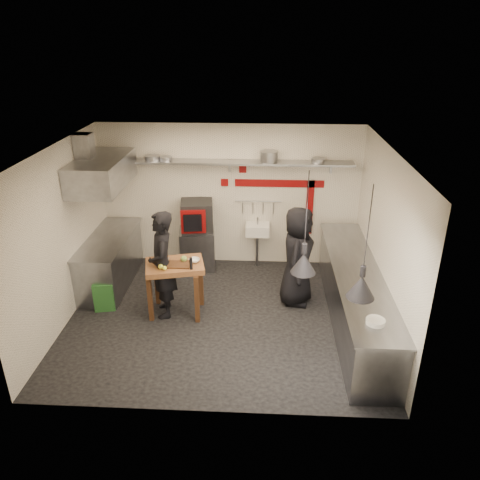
{
  "coord_description": "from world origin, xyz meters",
  "views": [
    {
      "loc": [
        0.66,
        -6.52,
        4.37
      ],
      "look_at": [
        0.29,
        0.3,
        1.28
      ],
      "focal_mm": 35.0,
      "sensor_mm": 36.0,
      "label": 1
    }
  ],
  "objects_px": {
    "prep_table": "(176,288)",
    "green_bin": "(105,294)",
    "chef_left": "(162,265)",
    "chef_right": "(297,256)",
    "combi_oven": "(197,216)",
    "oven_stand": "(197,249)"
  },
  "relations": [
    {
      "from": "prep_table",
      "to": "chef_right",
      "type": "bearing_deg",
      "value": -0.09
    },
    {
      "from": "green_bin",
      "to": "chef_left",
      "type": "relative_size",
      "value": 0.28
    },
    {
      "from": "green_bin",
      "to": "chef_right",
      "type": "height_order",
      "value": "chef_right"
    },
    {
      "from": "chef_right",
      "to": "green_bin",
      "type": "bearing_deg",
      "value": 109.34
    },
    {
      "from": "oven_stand",
      "to": "combi_oven",
      "type": "xyz_separation_m",
      "value": [
        0.02,
        0.03,
        0.69
      ]
    },
    {
      "from": "oven_stand",
      "to": "green_bin",
      "type": "height_order",
      "value": "oven_stand"
    },
    {
      "from": "oven_stand",
      "to": "chef_right",
      "type": "distance_m",
      "value": 2.28
    },
    {
      "from": "green_bin",
      "to": "prep_table",
      "type": "distance_m",
      "value": 1.28
    },
    {
      "from": "combi_oven",
      "to": "prep_table",
      "type": "distance_m",
      "value": 1.81
    },
    {
      "from": "oven_stand",
      "to": "green_bin",
      "type": "xyz_separation_m",
      "value": [
        -1.38,
        -1.56,
        -0.15
      ]
    },
    {
      "from": "combi_oven",
      "to": "green_bin",
      "type": "height_order",
      "value": "combi_oven"
    },
    {
      "from": "green_bin",
      "to": "prep_table",
      "type": "xyz_separation_m",
      "value": [
        1.26,
        -0.1,
        0.21
      ]
    },
    {
      "from": "green_bin",
      "to": "oven_stand",
      "type": "bearing_deg",
      "value": 48.52
    },
    {
      "from": "prep_table",
      "to": "chef_left",
      "type": "xyz_separation_m",
      "value": [
        -0.19,
        -0.03,
        0.45
      ]
    },
    {
      "from": "prep_table",
      "to": "chef_left",
      "type": "height_order",
      "value": "chef_left"
    },
    {
      "from": "green_bin",
      "to": "prep_table",
      "type": "relative_size",
      "value": 0.54
    },
    {
      "from": "chef_left",
      "to": "chef_right",
      "type": "distance_m",
      "value": 2.25
    },
    {
      "from": "chef_left",
      "to": "chef_right",
      "type": "bearing_deg",
      "value": 88.65
    },
    {
      "from": "prep_table",
      "to": "chef_right",
      "type": "relative_size",
      "value": 0.53
    },
    {
      "from": "combi_oven",
      "to": "prep_table",
      "type": "relative_size",
      "value": 0.65
    },
    {
      "from": "prep_table",
      "to": "green_bin",
      "type": "bearing_deg",
      "value": 162.55
    },
    {
      "from": "chef_left",
      "to": "combi_oven",
      "type": "bearing_deg",
      "value": 154.97
    }
  ]
}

